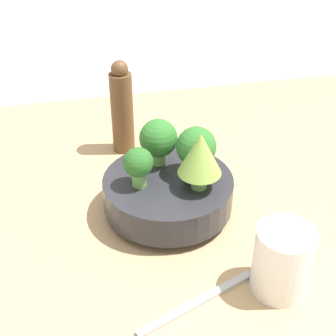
{
  "coord_description": "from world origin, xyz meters",
  "views": [
    {
      "loc": [
        -0.15,
        -0.6,
        0.52
      ],
      "look_at": [
        -0.02,
        -0.03,
        0.12
      ],
      "focal_mm": 50.0,
      "sensor_mm": 36.0,
      "label": 1
    }
  ],
  "objects_px": {
    "bowl": "(168,193)",
    "fork": "(197,303)",
    "cup": "(282,261)",
    "pepper_mill": "(122,109)"
  },
  "relations": [
    {
      "from": "fork",
      "to": "bowl",
      "type": "bearing_deg",
      "value": 88.1
    },
    {
      "from": "bowl",
      "to": "cup",
      "type": "height_order",
      "value": "cup"
    },
    {
      "from": "cup",
      "to": "pepper_mill",
      "type": "distance_m",
      "value": 0.42
    },
    {
      "from": "bowl",
      "to": "fork",
      "type": "height_order",
      "value": "bowl"
    },
    {
      "from": "bowl",
      "to": "fork",
      "type": "xyz_separation_m",
      "value": [
        -0.01,
        -0.19,
        -0.03
      ]
    },
    {
      "from": "cup",
      "to": "pepper_mill",
      "type": "xyz_separation_m",
      "value": [
        -0.14,
        0.39,
        0.04
      ]
    },
    {
      "from": "bowl",
      "to": "cup",
      "type": "relative_size",
      "value": 2.13
    },
    {
      "from": "bowl",
      "to": "pepper_mill",
      "type": "height_order",
      "value": "pepper_mill"
    },
    {
      "from": "pepper_mill",
      "to": "fork",
      "type": "distance_m",
      "value": 0.41
    },
    {
      "from": "cup",
      "to": "pepper_mill",
      "type": "bearing_deg",
      "value": 110.25
    }
  ]
}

